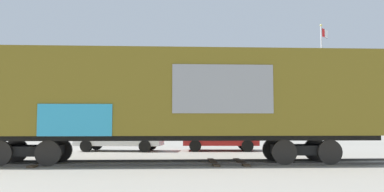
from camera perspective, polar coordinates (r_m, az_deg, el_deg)
ground_plane at (r=14.35m, az=1.70°, el=-10.30°), size 260.00×260.00×0.00m
track at (r=14.33m, az=-6.85°, el=-10.13°), size 60.01×2.66×0.08m
freight_car at (r=14.26m, az=-3.62°, el=0.00°), size 16.14×2.91×4.45m
flagpole at (r=29.45m, az=19.51°, el=3.57°), size 0.95×0.93×8.97m
hillside at (r=92.54m, az=-2.33°, el=-1.81°), size 130.53×41.09×15.35m
parked_car_white at (r=20.90m, az=-11.19°, el=-5.87°), size 4.86×2.36×1.76m
parked_car_red at (r=20.84m, az=4.25°, el=-6.00°), size 4.20×2.23×1.72m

